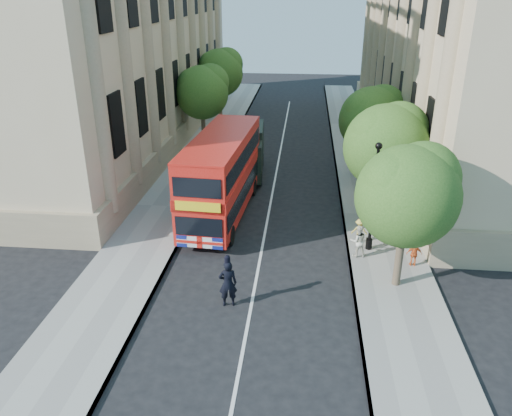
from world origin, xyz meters
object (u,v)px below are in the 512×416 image
(box_van, at_px, (245,153))
(police_constable, at_px, (228,283))
(lamp_post, at_px, (373,202))
(double_decker_bus, at_px, (222,174))
(woman_pedestrian, at_px, (358,241))

(box_van, relative_size, police_constable, 2.91)
(lamp_post, height_order, double_decker_bus, lamp_post)
(police_constable, relative_size, woman_pedestrian, 1.27)
(police_constable, distance_m, woman_pedestrian, 6.79)
(double_decker_bus, bearing_deg, woman_pedestrian, -27.10)
(double_decker_bus, bearing_deg, lamp_post, -20.38)
(box_van, relative_size, woman_pedestrian, 3.71)
(double_decker_bus, relative_size, box_van, 1.69)
(double_decker_bus, bearing_deg, box_van, 89.73)
(lamp_post, bearing_deg, police_constable, -139.70)
(double_decker_bus, xyz_separation_m, box_van, (0.45, 6.47, -0.86))
(police_constable, bearing_deg, woman_pedestrian, -153.14)
(double_decker_bus, height_order, box_van, double_decker_bus)
(police_constable, bearing_deg, box_van, -97.58)
(double_decker_bus, bearing_deg, police_constable, -75.65)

